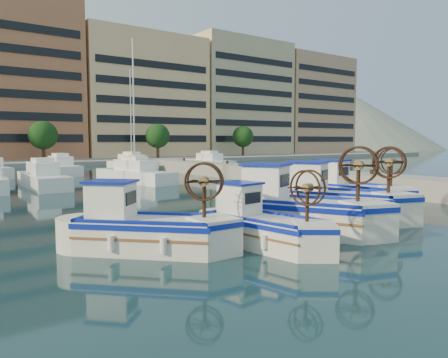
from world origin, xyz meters
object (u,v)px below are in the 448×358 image
fishing_boat_c (296,209)px  fishing_boat_e (351,191)px  fishing_boat_d (334,199)px  fishing_boat_a (143,227)px  fishing_boat_b (261,225)px

fishing_boat_c → fishing_boat_e: 7.19m
fishing_boat_d → fishing_boat_e: 3.82m
fishing_boat_c → fishing_boat_a: bearing=146.0°
fishing_boat_b → fishing_boat_d: 5.98m
fishing_boat_b → fishing_boat_c: size_ratio=0.79×
fishing_boat_c → fishing_boat_e: bearing=-4.7°
fishing_boat_b → fishing_boat_c: fishing_boat_c is taller
fishing_boat_d → fishing_boat_e: bearing=2.2°
fishing_boat_b → fishing_boat_d: fishing_boat_d is taller
fishing_boat_b → fishing_boat_e: (9.09, 3.56, 0.14)m
fishing_boat_a → fishing_boat_e: 12.61m
fishing_boat_e → fishing_boat_d: bearing=-159.9°
fishing_boat_a → fishing_boat_d: 9.07m
fishing_boat_b → fishing_boat_d: bearing=8.7°
fishing_boat_a → fishing_boat_d: fishing_boat_d is taller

